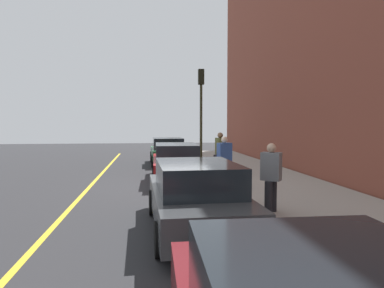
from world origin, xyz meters
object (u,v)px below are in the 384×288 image
pedestrian_grey_coat (271,176)px  parked_car_charcoal (196,197)px  pedestrian_olive_coat (220,152)px  traffic_light_pole (201,103)px  parked_car_red (176,162)px  pedestrian_blue_coat (224,159)px  rolling_suitcase (218,169)px  parked_car_green (168,151)px

pedestrian_grey_coat → parked_car_charcoal: bearing=110.6°
pedestrian_olive_coat → traffic_light_pole: (1.56, 0.59, 2.18)m
parked_car_red → pedestrian_olive_coat: bearing=-73.0°
pedestrian_olive_coat → pedestrian_blue_coat: bearing=171.3°
pedestrian_olive_coat → parked_car_red: bearing=107.0°
pedestrian_grey_coat → rolling_suitcase: pedestrian_grey_coat is taller
pedestrian_blue_coat → pedestrian_olive_coat: 2.67m
parked_car_green → pedestrian_olive_coat: pedestrian_olive_coat is taller
parked_car_red → pedestrian_blue_coat: (-2.04, -1.54, 0.31)m
parked_car_charcoal → pedestrian_olive_coat: bearing=-15.9°
parked_car_charcoal → parked_car_red: same height
rolling_suitcase → parked_car_red: bearing=91.9°
parked_car_red → rolling_suitcase: parked_car_red is taller
parked_car_charcoal → pedestrian_blue_coat: bearing=-19.9°
pedestrian_olive_coat → traffic_light_pole: size_ratio=0.38×
parked_car_red → traffic_light_pole: 3.59m
pedestrian_blue_coat → parked_car_green: bearing=11.3°
pedestrian_olive_coat → traffic_light_pole: 2.75m
parked_car_green → rolling_suitcase: 5.94m
parked_car_green → traffic_light_pole: size_ratio=0.90×
pedestrian_blue_coat → parked_car_charcoal: bearing=160.1°
parked_car_red → parked_car_green: (5.72, 0.01, -0.00)m
parked_car_red → parked_car_green: 5.72m
pedestrian_blue_coat → parked_car_red: bearing=36.9°
pedestrian_olive_coat → rolling_suitcase: pedestrian_olive_coat is taller
traffic_light_pole → rolling_suitcase: 3.56m
pedestrian_olive_coat → traffic_light_pole: bearing=20.6°
pedestrian_olive_coat → pedestrian_grey_coat: bearing=179.1°
pedestrian_olive_coat → parked_car_charcoal: bearing=164.1°
parked_car_charcoal → pedestrian_grey_coat: pedestrian_grey_coat is taller
pedestrian_blue_coat → pedestrian_olive_coat: size_ratio=0.96×
parked_car_charcoal → traffic_light_pole: traffic_light_pole is taller
parked_car_charcoal → pedestrian_blue_coat: (4.54, -1.64, 0.31)m
parked_car_charcoal → rolling_suitcase: parked_car_charcoal is taller
pedestrian_blue_coat → pedestrian_grey_coat: bearing=-175.4°
pedestrian_blue_coat → pedestrian_olive_coat: pedestrian_olive_coat is taller
parked_car_red → parked_car_green: same height
pedestrian_blue_coat → pedestrian_olive_coat: (2.64, -0.40, 0.04)m
parked_car_red → parked_car_green: size_ratio=1.14×
parked_car_red → traffic_light_pole: (2.16, -1.35, 2.53)m
parked_car_red → rolling_suitcase: size_ratio=5.17×
parked_car_charcoal → parked_car_red: bearing=-0.9°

